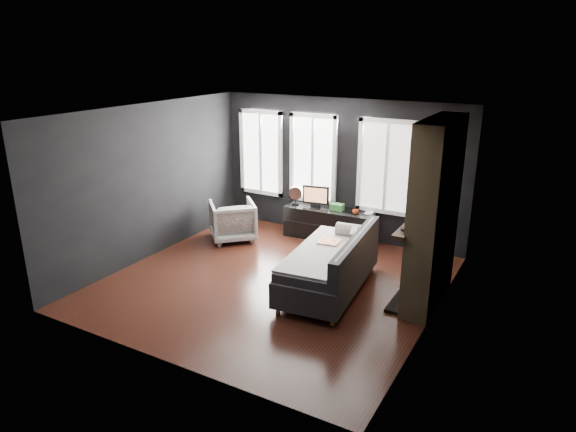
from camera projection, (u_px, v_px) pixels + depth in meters
The scene contains 18 objects.
floor at pixel (273, 282), 8.24m from camera, with size 5.00×5.00×0.00m, color black.
ceiling at pixel (272, 112), 7.38m from camera, with size 5.00×5.00×0.00m, color white.
wall_back at pixel (339, 169), 9.88m from camera, with size 5.00×0.02×2.70m, color black.
wall_left at pixel (150, 182), 8.97m from camera, with size 0.02×5.00×2.70m, color black.
wall_right at pixel (438, 229), 6.65m from camera, with size 0.02×5.00×2.70m, color black.
windows at pixel (318, 114), 9.73m from camera, with size 4.00×0.16×1.76m, color white, non-canonical shape.
fireplace at pixel (434, 214), 7.24m from camera, with size 0.70×1.62×2.70m, color #93724C, non-canonical shape.
sofa at pixel (329, 262), 7.84m from camera, with size 1.10×2.20×0.95m, color black, non-canonical shape.
stripe_pillow at pixel (353, 241), 8.08m from camera, with size 0.09×0.37×0.37m, color gray.
armchair at pixel (233, 219), 9.94m from camera, with size 0.82×0.77×0.84m, color white.
media_console at pixel (330, 224), 10.02m from camera, with size 1.77×0.55×0.61m, color black, non-canonical shape.
monitor at pixel (316, 195), 9.99m from camera, with size 0.53×0.11×0.48m, color black, non-canonical shape.
desk_fan at pixel (296, 195), 10.14m from camera, with size 0.27×0.27×0.38m, color #969696, non-canonical shape.
mug at pixel (355, 211), 9.61m from camera, with size 0.11×0.09×0.11m, color #C6451B.
book at pixel (365, 207), 9.66m from camera, with size 0.15×0.02×0.21m, color #B5AF90.
storage_box at pixel (337, 207), 9.83m from camera, with size 0.24×0.15×0.13m, color #39803B.
mantel_vase at pixel (425, 205), 7.74m from camera, with size 0.19×0.20×0.19m, color gold.
mantel_clock at pixel (405, 230), 6.93m from camera, with size 0.11×0.11×0.04m, color black.
Camera 1 is at (3.87, -6.41, 3.61)m, focal length 32.00 mm.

